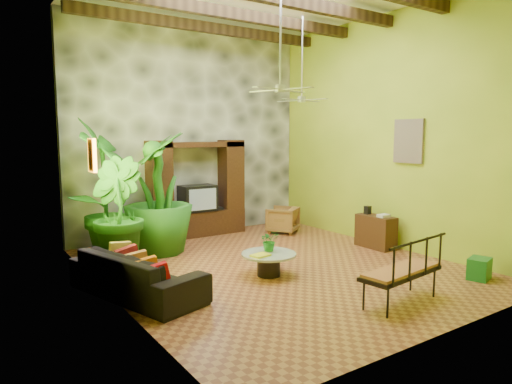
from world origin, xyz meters
TOP-DOWN VIEW (x-y plane):
  - ground at (0.00, 0.00)m, footprint 7.00×7.00m
  - back_wall at (0.00, 3.50)m, footprint 6.00×0.02m
  - left_wall at (-3.00, 0.00)m, footprint 0.02×7.00m
  - right_wall at (3.00, 0.00)m, footprint 0.02×7.00m
  - stone_accent_wall at (0.00, 3.44)m, footprint 5.98×0.10m
  - entertainment_center at (0.00, 3.14)m, footprint 2.40×0.55m
  - ceiling_fan_front at (-0.20, -0.40)m, footprint 1.28×1.28m
  - ceiling_fan_back at (1.60, 1.20)m, footprint 1.28×1.28m
  - wall_art_mask at (-2.96, 1.00)m, footprint 0.06×0.32m
  - wall_art_painting at (2.96, -0.60)m, footprint 0.06×0.70m
  - sofa at (-2.65, -0.07)m, footprint 1.54×2.48m
  - wicker_armchair at (1.91, 2.26)m, footprint 0.98×0.98m
  - tall_plant_a at (-2.33, 2.64)m, footprint 1.65×1.77m
  - tall_plant_b at (-2.44, 1.59)m, footprint 1.07×1.26m
  - tall_plant_c at (-1.40, 2.13)m, footprint 1.76×1.76m
  - coffee_table at (-0.42, -0.40)m, footprint 0.95×0.95m
  - centerpiece_plant at (-0.32, -0.27)m, footprint 0.37×0.33m
  - yellow_tray at (-0.66, -0.49)m, footprint 0.35×0.28m
  - iron_bench at (0.40, -2.60)m, footprint 1.49×0.69m
  - side_console at (2.65, -0.09)m, footprint 0.40×0.88m
  - green_bin at (2.42, -2.55)m, footprint 0.48×0.41m

SIDE VIEW (x-z plane):
  - ground at x=0.00m, z-range 0.00..0.00m
  - green_bin at x=2.42m, z-range 0.00..0.36m
  - coffee_table at x=-0.42m, z-range 0.06..0.46m
  - wicker_armchair at x=1.91m, z-range 0.00..0.65m
  - sofa at x=-2.65m, z-range 0.00..0.68m
  - side_console at x=2.65m, z-range 0.00..0.70m
  - yellow_tray at x=-0.66m, z-range 0.40..0.43m
  - iron_bench at x=0.40m, z-range 0.26..0.83m
  - centerpiece_plant at x=-0.32m, z-range 0.40..0.77m
  - entertainment_center at x=0.00m, z-range -0.18..2.12m
  - tall_plant_b at x=-2.44m, z-range 0.00..2.05m
  - tall_plant_c at x=-1.40m, z-range 0.00..2.48m
  - tall_plant_a at x=-2.33m, z-range 0.00..2.78m
  - wall_art_mask at x=-2.96m, z-range 1.83..2.38m
  - wall_art_painting at x=2.96m, z-range 1.85..2.75m
  - back_wall at x=0.00m, z-range 0.00..5.00m
  - left_wall at x=-3.00m, z-range 0.00..5.00m
  - right_wall at x=3.00m, z-range 0.00..5.00m
  - stone_accent_wall at x=0.00m, z-range 0.01..4.99m
  - ceiling_fan_front at x=-0.20m, z-range 2.47..4.33m
  - ceiling_fan_back at x=1.60m, z-range 2.47..4.33m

